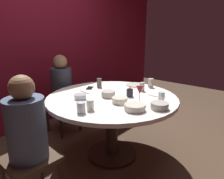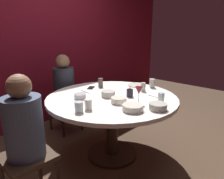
{
  "view_description": "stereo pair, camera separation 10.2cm",
  "coord_description": "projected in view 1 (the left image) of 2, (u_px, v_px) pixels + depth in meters",
  "views": [
    {
      "loc": [
        -1.7,
        -1.5,
        1.47
      ],
      "look_at": [
        0.0,
        0.0,
        0.83
      ],
      "focal_mm": 33.35,
      "sensor_mm": 36.0,
      "label": 1
    },
    {
      "loc": [
        -1.63,
        -1.57,
        1.47
      ],
      "look_at": [
        0.0,
        0.0,
        0.83
      ],
      "focal_mm": 33.35,
      "sensor_mm": 36.0,
      "label": 2
    }
  ],
  "objects": [
    {
      "name": "ground_plane",
      "position": [
        112.0,
        154.0,
        2.58
      ],
      "size": [
        8.0,
        8.0,
        0.0
      ],
      "primitive_type": "plane",
      "color": "#4C3828"
    },
    {
      "name": "cup_by_left_diner",
      "position": [
        161.0,
        97.0,
        2.19
      ],
      "size": [
        0.07,
        0.07,
        0.1
      ],
      "primitive_type": "cylinder",
      "color": "silver",
      "rests_on": "dining_table"
    },
    {
      "name": "cup_far_edge",
      "position": [
        81.0,
        108.0,
        1.88
      ],
      "size": [
        0.08,
        0.08,
        0.1
      ],
      "primitive_type": "cylinder",
      "color": "silver",
      "rests_on": "dining_table"
    },
    {
      "name": "cup_near_candle",
      "position": [
        151.0,
        83.0,
        2.74
      ],
      "size": [
        0.07,
        0.07,
        0.12
      ],
      "primitive_type": "cylinder",
      "color": "#B2ADA3",
      "rests_on": "dining_table"
    },
    {
      "name": "seated_diner_left",
      "position": [
        27.0,
        130.0,
        1.65
      ],
      "size": [
        0.4,
        0.4,
        1.16
      ],
      "rotation": [
        0.0,
        0.0,
        6.28
      ],
      "color": "#3F2D1E",
      "rests_on": "ground"
    },
    {
      "name": "bowl_serving_large",
      "position": [
        80.0,
        97.0,
        2.27
      ],
      "size": [
        0.13,
        0.13,
        0.05
      ],
      "primitive_type": "cylinder",
      "color": "#B7B7BC",
      "rests_on": "dining_table"
    },
    {
      "name": "cup_beside_wine",
      "position": [
        90.0,
        105.0,
        1.95
      ],
      "size": [
        0.07,
        0.07,
        0.1
      ],
      "primitive_type": "cylinder",
      "color": "silver",
      "rests_on": "dining_table"
    },
    {
      "name": "fork_near_plate",
      "position": [
        155.0,
        96.0,
        2.36
      ],
      "size": [
        0.02,
        0.18,
        0.01
      ],
      "primitive_type": "cube",
      "rotation": [
        0.0,
        0.0,
        -0.04
      ],
      "color": "#B7B7BC",
      "rests_on": "dining_table"
    },
    {
      "name": "bowl_small_white",
      "position": [
        120.0,
        100.0,
        2.15
      ],
      "size": [
        0.16,
        0.16,
        0.06
      ],
      "primitive_type": "cylinder",
      "color": "beige",
      "rests_on": "dining_table"
    },
    {
      "name": "cup_by_right_diner",
      "position": [
        142.0,
        87.0,
        2.57
      ],
      "size": [
        0.06,
        0.06,
        0.11
      ],
      "primitive_type": "cylinder",
      "color": "#B2ADA3",
      "rests_on": "dining_table"
    },
    {
      "name": "bowl_rice_portion",
      "position": [
        159.0,
        106.0,
        1.98
      ],
      "size": [
        0.17,
        0.17,
        0.06
      ],
      "primitive_type": "cylinder",
      "color": "#B2ADA3",
      "rests_on": "dining_table"
    },
    {
      "name": "back_wall",
      "position": [
        37.0,
        43.0,
        3.21
      ],
      "size": [
        6.0,
        0.1,
        2.6
      ],
      "primitive_type": "cube",
      "color": "maroon",
      "rests_on": "ground"
    },
    {
      "name": "cup_center_front",
      "position": [
        99.0,
        83.0,
        2.74
      ],
      "size": [
        0.06,
        0.06,
        0.12
      ],
      "primitive_type": "cylinder",
      "color": "#4C4742",
      "rests_on": "dining_table"
    },
    {
      "name": "bowl_sauce_side",
      "position": [
        135.0,
        107.0,
        1.95
      ],
      "size": [
        0.2,
        0.2,
        0.06
      ],
      "primitive_type": "cylinder",
      "color": "beige",
      "rests_on": "dining_table"
    },
    {
      "name": "cell_phone",
      "position": [
        90.0,
        88.0,
        2.71
      ],
      "size": [
        0.16,
        0.14,
        0.01
      ],
      "primitive_type": "cube",
      "rotation": [
        0.0,
        0.0,
        5.3
      ],
      "color": "black",
      "rests_on": "dining_table"
    },
    {
      "name": "dinner_plate",
      "position": [
        135.0,
        85.0,
        2.85
      ],
      "size": [
        0.25,
        0.25,
        0.01
      ],
      "primitive_type": "cylinder",
      "color": "beige",
      "rests_on": "dining_table"
    },
    {
      "name": "candle_holder",
      "position": [
        130.0,
        93.0,
        2.36
      ],
      "size": [
        0.08,
        0.08,
        0.11
      ],
      "color": "black",
      "rests_on": "dining_table"
    },
    {
      "name": "dining_table",
      "position": [
        112.0,
        107.0,
        2.41
      ],
      "size": [
        1.48,
        1.48,
        0.75
      ],
      "color": "white",
      "rests_on": "ground"
    },
    {
      "name": "knife_near_plate",
      "position": [
        84.0,
        92.0,
        2.52
      ],
      "size": [
        0.03,
        0.18,
        0.01
      ],
      "primitive_type": "cube",
      "rotation": [
        0.0,
        0.0,
        -0.1
      ],
      "color": "#B7B7BC",
      "rests_on": "dining_table"
    },
    {
      "name": "wine_glass",
      "position": [
        140.0,
        91.0,
        2.12
      ],
      "size": [
        0.08,
        0.08,
        0.18
      ],
      "color": "silver",
      "rests_on": "dining_table"
    },
    {
      "name": "bowl_salad_center",
      "position": [
        108.0,
        94.0,
        2.35
      ],
      "size": [
        0.16,
        0.16,
        0.07
      ],
      "primitive_type": "cylinder",
      "color": "#B2ADA3",
      "rests_on": "dining_table"
    },
    {
      "name": "seated_diner_back",
      "position": [
        62.0,
        85.0,
        3.01
      ],
      "size": [
        0.4,
        0.4,
        1.16
      ],
      "rotation": [
        0.0,
        0.0,
        4.71
      ],
      "color": "#3F2D1E",
      "rests_on": "ground"
    }
  ]
}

